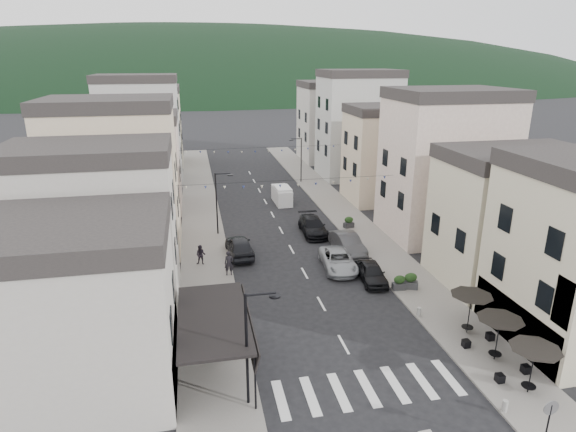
% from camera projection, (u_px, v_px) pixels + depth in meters
% --- Properties ---
extents(ground, '(700.00, 700.00, 0.00)m').
position_uv_depth(ground, '(382.00, 415.00, 22.65)').
color(ground, black).
rests_on(ground, ground).
extents(sidewalk_left, '(4.00, 76.00, 0.12)m').
position_uv_depth(sidewalk_left, '(201.00, 216.00, 51.01)').
color(sidewalk_left, slate).
rests_on(sidewalk_left, ground).
extents(sidewalk_right, '(4.00, 76.00, 0.12)m').
position_uv_depth(sidewalk_right, '(337.00, 207.00, 53.82)').
color(sidewalk_right, slate).
rests_on(sidewalk_right, ground).
extents(hill_backdrop, '(640.00, 360.00, 70.00)m').
position_uv_depth(hill_backdrop, '(201.00, 84.00, 301.84)').
color(hill_backdrop, black).
rests_on(hill_backdrop, ground).
extents(boutique_building, '(12.00, 8.00, 8.00)m').
position_uv_depth(boutique_building, '(45.00, 320.00, 23.14)').
color(boutique_building, '#B0AAA1').
rests_on(boutique_building, ground).
extents(boutique_awning, '(3.77, 7.50, 3.28)m').
position_uv_depth(boutique_awning, '(218.00, 319.00, 24.97)').
color(boutique_awning, black).
rests_on(boutique_awning, ground).
extents(buildings_row_left, '(10.20, 54.16, 14.00)m').
position_uv_depth(buildings_row_left, '(133.00, 151.00, 53.15)').
color(buildings_row_left, '#B0AAA1').
rests_on(buildings_row_left, ground).
extents(buildings_row_right, '(10.20, 54.16, 14.50)m').
position_uv_depth(buildings_row_right, '(384.00, 143.00, 57.44)').
color(buildings_row_right, beige).
rests_on(buildings_row_right, ground).
extents(cafe_terrace, '(2.50, 8.10, 2.53)m').
position_uv_depth(cafe_terrace, '(500.00, 324.00, 25.96)').
color(cafe_terrace, black).
rests_on(cafe_terrace, ground).
extents(streetlamp_left_near, '(1.70, 0.56, 6.00)m').
position_uv_depth(streetlamp_left_near, '(252.00, 338.00, 22.26)').
color(streetlamp_left_near, black).
rests_on(streetlamp_left_near, ground).
extents(streetlamp_left_far, '(1.70, 0.56, 6.00)m').
position_uv_depth(streetlamp_left_far, '(219.00, 197.00, 44.60)').
color(streetlamp_left_far, black).
rests_on(streetlamp_left_far, ground).
extents(streetlamp_right_far, '(1.70, 0.56, 6.00)m').
position_uv_depth(streetlamp_right_far, '(299.00, 155.00, 63.53)').
color(streetlamp_right_far, black).
rests_on(streetlamp_right_far, ground).
extents(traffic_sign, '(0.70, 0.07, 2.70)m').
position_uv_depth(traffic_sign, '(549.00, 416.00, 19.88)').
color(traffic_sign, black).
rests_on(traffic_sign, ground).
extents(bollards, '(11.66, 10.26, 0.60)m').
position_uv_depth(bollards, '(346.00, 343.00, 27.64)').
color(bollards, gray).
rests_on(bollards, ground).
extents(bunting_near, '(19.00, 0.28, 0.62)m').
position_uv_depth(bunting_near, '(289.00, 184.00, 41.35)').
color(bunting_near, black).
rests_on(bunting_near, ground).
extents(bunting_far, '(19.00, 0.28, 0.62)m').
position_uv_depth(bunting_far, '(262.00, 151.00, 56.24)').
color(bunting_far, black).
rests_on(bunting_far, ground).
extents(parked_car_a, '(2.07, 4.40, 1.45)m').
position_uv_depth(parked_car_a, '(372.00, 272.00, 35.98)').
color(parked_car_a, black).
rests_on(parked_car_a, ground).
extents(parked_car_b, '(2.13, 5.14, 1.66)m').
position_uv_depth(parked_car_b, '(348.00, 243.00, 41.30)').
color(parked_car_b, '#353538').
rests_on(parked_car_b, ground).
extents(parked_car_c, '(2.83, 5.42, 1.46)m').
position_uv_depth(parked_car_c, '(338.00, 260.00, 38.11)').
color(parked_car_c, '#9B9EA4').
rests_on(parked_car_c, ground).
extents(parked_car_d, '(2.33, 5.39, 1.55)m').
position_uv_depth(parked_car_d, '(313.00, 226.00, 45.71)').
color(parked_car_d, black).
rests_on(parked_car_d, ground).
extents(parked_car_e, '(2.30, 5.13, 1.71)m').
position_uv_depth(parked_car_e, '(239.00, 246.00, 40.61)').
color(parked_car_e, black).
rests_on(parked_car_e, ground).
extents(delivery_van, '(1.77, 4.28, 2.03)m').
position_uv_depth(delivery_van, '(282.00, 195.00, 55.28)').
color(delivery_van, white).
rests_on(delivery_van, ground).
extents(pedestrian_a, '(0.70, 0.46, 1.91)m').
position_uv_depth(pedestrian_a, '(229.00, 263.00, 36.72)').
color(pedestrian_a, black).
rests_on(pedestrian_a, sidewalk_left).
extents(pedestrian_b, '(0.93, 0.81, 1.64)m').
position_uv_depth(pedestrian_b, '(201.00, 255.00, 38.61)').
color(pedestrian_b, black).
rests_on(pedestrian_b, sidewalk_left).
extents(planter_la, '(1.07, 0.74, 1.09)m').
position_uv_depth(planter_la, '(209.00, 346.00, 26.91)').
color(planter_la, '#2D2D30').
rests_on(planter_la, sidewalk_left).
extents(planter_lb, '(1.11, 0.65, 1.21)m').
position_uv_depth(planter_lb, '(215.00, 297.00, 32.28)').
color(planter_lb, '#323134').
rests_on(planter_lb, sidewalk_left).
extents(planter_ra, '(1.20, 0.94, 1.19)m').
position_uv_depth(planter_ra, '(411.00, 281.00, 34.68)').
color(planter_ra, '#323235').
rests_on(planter_ra, sidewalk_right).
extents(planter_rb, '(0.99, 0.59, 1.07)m').
position_uv_depth(planter_rb, '(399.00, 283.00, 34.54)').
color(planter_rb, '#2F2F31').
rests_on(planter_rb, sidewalk_right).
extents(planter_rc, '(1.10, 0.79, 1.11)m').
position_uv_depth(planter_rc, '(349.00, 222.00, 47.11)').
color(planter_rc, '#2A2A2D').
rests_on(planter_rc, sidewalk_right).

